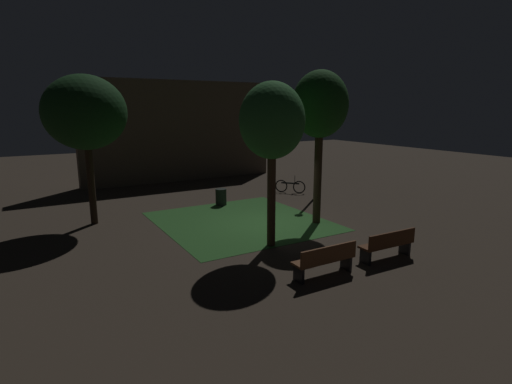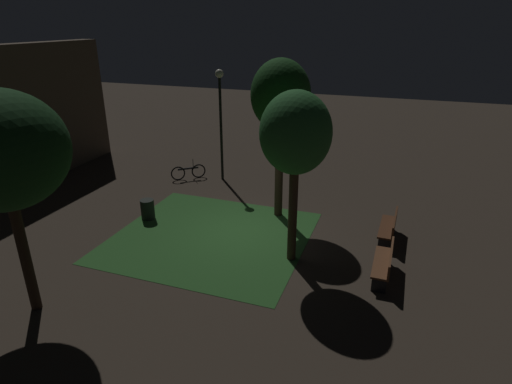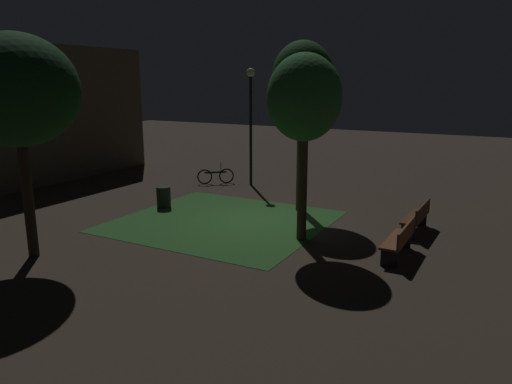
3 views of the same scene
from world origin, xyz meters
TOP-DOWN VIEW (x-y plane):
  - ground_plane at (0.00, 0.00)m, footprint 60.00×60.00m
  - grass_lawn at (-0.63, 0.77)m, footprint 6.02×6.39m
  - bench_corner at (-1.18, -4.93)m, footprint 1.80×0.49m
  - bench_near_trees at (1.18, -4.93)m, footprint 1.81×0.53m
  - tree_back_left at (-1.10, -2.17)m, footprint 2.01×2.01m
  - tree_lawn_side at (-5.61, 3.36)m, footprint 2.95×2.95m
  - tree_right_canopy at (1.81, -0.87)m, footprint 2.06×2.06m
  - lamp_post_near_wall at (4.65, 2.67)m, footprint 0.36×0.36m
  - trash_bin at (-0.13, 3.57)m, footprint 0.50×0.50m
  - bicycle at (4.14, 4.16)m, footprint 1.09×1.27m
  - building_wall_backdrop at (0.63, 10.67)m, footprint 11.71×0.80m

SIDE VIEW (x-z plane):
  - ground_plane at x=0.00m, z-range 0.00..0.00m
  - grass_lawn at x=-0.63m, z-range 0.00..0.01m
  - bicycle at x=4.14m, z-range -0.12..0.81m
  - trash_bin at x=-0.13m, z-range 0.00..0.75m
  - bench_corner at x=-1.18m, z-range 0.04..0.92m
  - bench_near_trees at x=1.18m, z-range 0.04..0.92m
  - building_wall_backdrop at x=0.63m, z-range 0.00..5.94m
  - lamp_post_near_wall at x=4.65m, z-range 0.85..5.77m
  - tree_back_left at x=-1.10m, z-range 1.35..6.49m
  - tree_lawn_side at x=-5.61m, z-range 1.39..6.94m
  - tree_right_canopy at x=1.81m, z-range 1.55..7.25m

